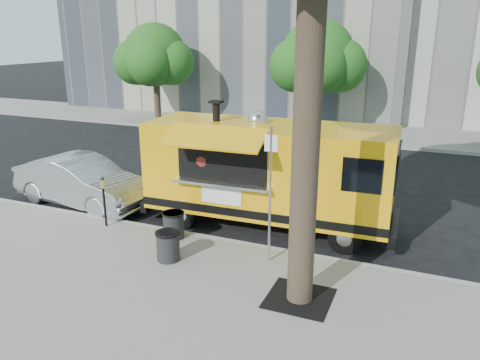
# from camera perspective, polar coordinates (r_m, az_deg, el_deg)

# --- Properties ---
(ground) EXTENTS (120.00, 120.00, 0.00)m
(ground) POSITION_cam_1_polar(r_m,az_deg,el_deg) (12.39, -0.92, -6.06)
(ground) COLOR black
(ground) RESTS_ON ground
(sidewalk) EXTENTS (60.00, 6.00, 0.15)m
(sidewalk) POSITION_cam_1_polar(r_m,az_deg,el_deg) (9.25, -11.21, -14.72)
(sidewalk) COLOR gray
(sidewalk) RESTS_ON ground
(curb) EXTENTS (60.00, 0.14, 0.16)m
(curb) POSITION_cam_1_polar(r_m,az_deg,el_deg) (11.58, -2.77, -7.42)
(curb) COLOR #999993
(curb) RESTS_ON ground
(far_sidewalk) EXTENTS (60.00, 5.00, 0.15)m
(far_sidewalk) POSITION_cam_1_polar(r_m,az_deg,el_deg) (24.81, 11.70, 5.82)
(far_sidewalk) COLOR gray
(far_sidewalk) RESTS_ON ground
(tree_well) EXTENTS (1.20, 1.20, 0.02)m
(tree_well) POSITION_cam_1_polar(r_m,az_deg,el_deg) (9.20, 7.23, -14.10)
(tree_well) COLOR black
(tree_well) RESTS_ON sidewalk
(far_tree_a) EXTENTS (3.42, 3.42, 5.36)m
(far_tree_a) POSITION_cam_1_polar(r_m,az_deg,el_deg) (26.99, -10.34, 14.75)
(far_tree_a) COLOR #33261C
(far_tree_a) RESTS_ON far_sidewalk
(far_tree_b) EXTENTS (3.60, 3.60, 5.50)m
(far_tree_b) POSITION_cam_1_polar(r_m,az_deg,el_deg) (23.78, 9.44, 14.60)
(far_tree_b) COLOR #33261C
(far_tree_b) RESTS_ON far_sidewalk
(sign_post) EXTENTS (0.28, 0.06, 3.00)m
(sign_post) POSITION_cam_1_polar(r_m,az_deg,el_deg) (9.85, 3.70, -0.91)
(sign_post) COLOR silver
(sign_post) RESTS_ON sidewalk
(parking_meter) EXTENTS (0.11, 0.11, 1.33)m
(parking_meter) POSITION_cam_1_polar(r_m,az_deg,el_deg) (12.44, -16.28, -1.84)
(parking_meter) COLOR black
(parking_meter) RESTS_ON sidewalk
(food_truck) EXTENTS (6.68, 3.22, 3.26)m
(food_truck) POSITION_cam_1_polar(r_m,az_deg,el_deg) (12.11, 3.30, 1.06)
(food_truck) COLOR #FFB20D
(food_truck) RESTS_ON ground
(sedan) EXTENTS (4.58, 2.08, 1.46)m
(sedan) POSITION_cam_1_polar(r_m,az_deg,el_deg) (14.67, -18.71, -0.18)
(sedan) COLOR #AFB2B6
(sedan) RESTS_ON ground
(trash_bin_left) EXTENTS (0.55, 0.55, 0.65)m
(trash_bin_left) POSITION_cam_1_polar(r_m,az_deg,el_deg) (11.55, -8.10, -5.36)
(trash_bin_left) COLOR black
(trash_bin_left) RESTS_ON sidewalk
(trash_bin_right) EXTENTS (0.55, 0.55, 0.66)m
(trash_bin_right) POSITION_cam_1_polar(r_m,az_deg,el_deg) (10.48, -8.76, -7.85)
(trash_bin_right) COLOR black
(trash_bin_right) RESTS_ON sidewalk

